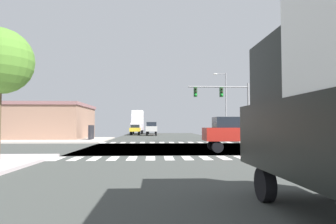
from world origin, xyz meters
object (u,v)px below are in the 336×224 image
(sedan_leading_2, at_px, (152,129))
(street_lamp, at_px, (224,100))
(bank_building, at_px, (34,122))
(traffic_signal_mast, at_px, (225,99))
(suv_farside_1, at_px, (152,127))
(suv_queued_2, at_px, (238,131))
(box_truck_trailing_2, at_px, (137,122))
(sedan_middle_3, at_px, (135,129))

(sedan_leading_2, bearing_deg, street_lamp, 112.80)
(sedan_leading_2, bearing_deg, bank_building, 55.30)
(traffic_signal_mast, bearing_deg, suv_farside_1, 109.77)
(suv_farside_1, bearing_deg, bank_building, 39.80)
(suv_queued_2, height_order, box_truck_trailing_2, box_truck_trailing_2)
(sedan_middle_3, bearing_deg, street_lamp, 128.47)
(street_lamp, height_order, bank_building, street_lamp)
(suv_farside_1, xyz_separation_m, suv_queued_2, (6.13, -32.10, 0.00))
(bank_building, relative_size, suv_farside_1, 3.34)
(suv_queued_2, distance_m, sedan_middle_3, 35.54)
(suv_queued_2, distance_m, sedan_leading_2, 41.83)
(suv_farside_1, bearing_deg, sedan_middle_3, -36.85)
(traffic_signal_mast, relative_size, suv_queued_2, 1.40)
(traffic_signal_mast, height_order, bank_building, traffic_signal_mast)
(street_lamp, relative_size, sedan_middle_3, 2.02)
(traffic_signal_mast, distance_m, suv_farside_1, 23.19)
(street_lamp, relative_size, box_truck_trailing_2, 1.20)
(suv_farside_1, height_order, sedan_leading_2, suv_farside_1)
(suv_farside_1, distance_m, box_truck_trailing_2, 10.23)
(box_truck_trailing_2, relative_size, sedan_middle_3, 1.67)
(box_truck_trailing_2, bearing_deg, suv_farside_1, 107.16)
(bank_building, relative_size, suv_queued_2, 3.34)
(box_truck_trailing_2, height_order, sedan_middle_3, box_truck_trailing_2)
(suv_queued_2, height_order, sedan_leading_2, suv_queued_2)
(suv_queued_2, xyz_separation_m, box_truck_trailing_2, (-9.13, 41.81, 1.17))
(suv_farside_1, relative_size, sedan_leading_2, 1.07)
(street_lamp, xyz_separation_m, sedan_leading_2, (-9.65, 22.95, -4.02))
(street_lamp, relative_size, suv_queued_2, 1.89)
(suv_queued_2, bearing_deg, suv_farside_1, 10.81)
(street_lamp, bearing_deg, suv_farside_1, 125.22)
(sedan_middle_3, bearing_deg, sedan_leading_2, -113.10)
(sedan_leading_2, relative_size, sedan_middle_3, 1.00)
(traffic_signal_mast, bearing_deg, sedan_leading_2, 104.12)
(bank_building, distance_m, suv_farside_1, 19.79)
(street_lamp, bearing_deg, traffic_signal_mast, -103.29)
(traffic_signal_mast, distance_m, suv_queued_2, 11.07)
(box_truck_trailing_2, distance_m, sedan_middle_3, 7.61)
(traffic_signal_mast, bearing_deg, suv_queued_2, -98.92)
(bank_building, height_order, sedan_middle_3, bank_building)
(street_lamp, height_order, box_truck_trailing_2, street_lamp)
(street_lamp, height_order, sedan_middle_3, street_lamp)
(bank_building, bearing_deg, street_lamp, -2.34)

